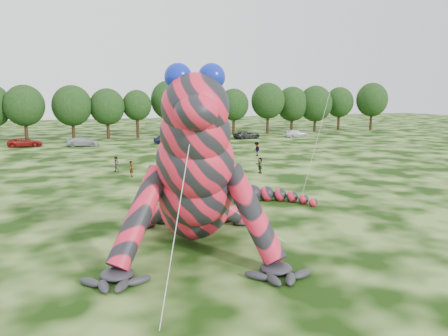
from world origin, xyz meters
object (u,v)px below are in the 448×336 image
tree_11 (203,109)px  car_2 (25,142)px  spectator_0 (132,169)px  inflatable_gecko (194,153)px  tree_17 (372,107)px  car_5 (200,136)px  spectator_2 (257,149)px  tree_8 (107,114)px  spectator_5 (260,165)px  tree_7 (72,113)px  spectator_1 (116,165)px  tree_14 (292,109)px  tree_10 (170,108)px  tree_9 (137,114)px  car_3 (83,142)px  car_7 (296,133)px  tree_15 (315,109)px  tree_13 (268,108)px  tree_6 (25,113)px  car_6 (247,135)px  car_4 (166,139)px  tree_16 (339,109)px

tree_11 → car_2: 32.54m
spectator_0 → inflatable_gecko: bearing=-169.9°
tree_17 → spectator_0: 68.32m
car_5 → spectator_2: spectator_2 is taller
inflatable_gecko → tree_11: bearing=86.9°
tree_8 → spectator_2: (16.29, -28.49, -3.55)m
spectator_0 → spectator_5: (12.71, -2.38, 0.02)m
tree_11 → tree_7: bearing=-176.7°
tree_7 → spectator_0: 37.73m
tree_11 → spectator_1: bearing=-119.7°
tree_11 → tree_14: bearing=1.5°
spectator_0 → tree_10: bearing=-11.0°
tree_10 → spectator_2: tree_10 is taller
tree_9 → spectator_1: size_ratio=5.37×
car_3 → car_7: size_ratio=1.05×
tree_15 → spectator_1: tree_15 is taller
inflatable_gecko → tree_15: size_ratio=1.98×
tree_11 → spectator_5: tree_11 is taller
tree_13 → car_2: bearing=-170.1°
tree_6 → tree_17: 69.51m
tree_14 → tree_13: bearing=-165.9°
tree_17 → car_6: size_ratio=2.09×
tree_10 → spectator_0: (-12.67, -38.99, -4.45)m
tree_6 → car_4: bearing=-24.3°
tree_15 → spectator_5: tree_15 is taller
tree_14 → car_7: (-4.49, -10.11, -4.03)m
car_7 → spectator_1: 43.83m
inflatable_gecko → tree_7: size_ratio=2.02×
car_7 → spectator_1: (-35.38, -25.87, 0.14)m
spectator_2 → spectator_5: size_ratio=1.13×
tree_10 → tree_17: (44.55, -1.92, -0.10)m
tree_9 → tree_11: (12.72, 0.85, 0.70)m
tree_14 → car_7: tree_14 is taller
tree_6 → car_7: bearing=-9.8°
tree_14 → car_3: 44.05m
tree_17 → car_4: bearing=-168.5°
tree_16 → spectator_1: size_ratio=5.80×
tree_7 → tree_14: bearing=2.5°
tree_13 → tree_6: bearing=-179.4°
tree_15 → spectator_2: size_ratio=5.23×
tree_11 → tree_8: bearing=-176.2°
tree_8 → tree_7: bearing=-178.2°
tree_13 → car_2: size_ratio=2.01×
tree_15 → car_4: bearing=-162.5°
tree_13 → car_3: 37.60m
inflatable_gecko → car_5: inflatable_gecko is taller
tree_9 → tree_17: tree_17 is taller
car_4 → car_7: 24.96m
inflatable_gecko → spectator_0: inflatable_gecko is taller
tree_6 → tree_10: (24.95, 1.89, 0.51)m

